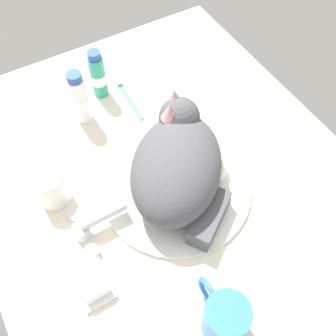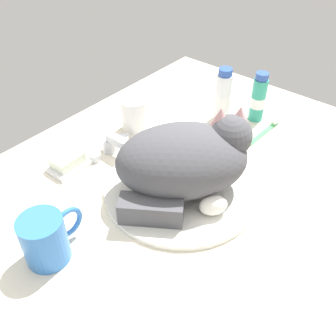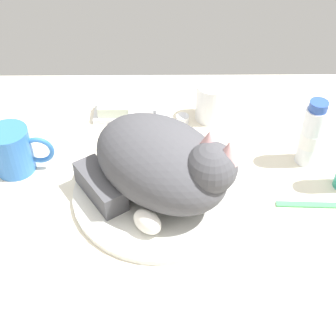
# 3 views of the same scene
# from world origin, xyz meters

# --- Properties ---
(ground_plane) EXTENTS (1.10, 0.83, 0.03)m
(ground_plane) POSITION_xyz_m (0.00, 0.00, -0.01)
(ground_plane) COLOR silver
(sink_basin) EXTENTS (0.33, 0.33, 0.01)m
(sink_basin) POSITION_xyz_m (0.00, 0.00, 0.01)
(sink_basin) COLOR silver
(sink_basin) RESTS_ON ground_plane
(faucet) EXTENTS (0.12, 0.12, 0.05)m
(faucet) POSITION_xyz_m (0.00, 0.20, 0.02)
(faucet) COLOR silver
(faucet) RESTS_ON ground_plane
(cat) EXTENTS (0.33, 0.32, 0.17)m
(cat) POSITION_xyz_m (0.01, -0.01, 0.09)
(cat) COLOR #4C4C51
(cat) RESTS_ON sink_basin
(coffee_mug) EXTENTS (0.12, 0.08, 0.09)m
(coffee_mug) POSITION_xyz_m (-0.29, 0.07, 0.05)
(coffee_mug) COLOR #3372C6
(coffee_mug) RESTS_ON ground_plane
(rinse_cup) EXTENTS (0.07, 0.07, 0.09)m
(rinse_cup) POSITION_xyz_m (0.11, 0.24, 0.04)
(rinse_cup) COLOR white
(rinse_cup) RESTS_ON ground_plane
(soap_dish) EXTENTS (0.09, 0.06, 0.01)m
(soap_dish) POSITION_xyz_m (-0.11, 0.25, 0.01)
(soap_dish) COLOR white
(soap_dish) RESTS_ON ground_plane
(soap_bar) EXTENTS (0.07, 0.05, 0.02)m
(soap_bar) POSITION_xyz_m (-0.11, 0.25, 0.02)
(soap_bar) COLOR silver
(soap_bar) RESTS_ON soap_dish
(toothpaste_bottle) EXTENTS (0.04, 0.04, 0.15)m
(toothpaste_bottle) POSITION_xyz_m (0.29, 0.09, 0.07)
(toothpaste_bottle) COLOR white
(toothpaste_bottle) RESTS_ON ground_plane
(mouthwash_bottle) EXTENTS (0.04, 0.04, 0.13)m
(mouthwash_bottle) POSITION_xyz_m (0.35, 0.02, 0.06)
(mouthwash_bottle) COLOR teal
(mouthwash_bottle) RESTS_ON ground_plane
(toothbrush) EXTENTS (0.16, 0.02, 0.02)m
(toothbrush) POSITION_xyz_m (0.30, -0.03, 0.01)
(toothbrush) COLOR #4CB266
(toothbrush) RESTS_ON ground_plane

